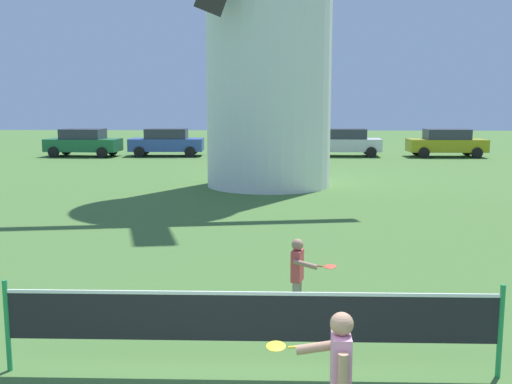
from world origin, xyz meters
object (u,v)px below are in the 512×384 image
player_near (338,377)px  parked_car_blue (167,142)px  parked_car_cream (263,142)px  tennis_net (251,317)px  parked_car_mustard (446,142)px  player_far (299,272)px  parked_car_green (83,142)px  parked_car_silver (347,142)px

player_near → parked_car_blue: parked_car_blue is taller
player_near → parked_car_cream: size_ratio=0.30×
player_near → tennis_net: bearing=116.6°
tennis_net → parked_car_cream: parked_car_cream is taller
tennis_net → parked_car_cream: size_ratio=1.27×
player_near → parked_car_mustard: 30.49m
player_far → parked_car_green: bearing=114.0°
player_far → parked_car_silver: (3.77, 25.76, 0.15)m
player_near → player_far: size_ratio=1.18×
parked_car_cream → player_near: bearing=-87.6°
parked_car_blue → parked_car_mustard: bearing=-0.2°
parked_car_blue → parked_car_silver: 10.28m
parked_car_cream → parked_car_mustard: size_ratio=1.06×
parked_car_mustard → parked_car_silver: bearing=177.3°
player_near → parked_car_silver: (3.58, 29.35, 0.04)m
parked_car_cream → parked_car_silver: size_ratio=1.16×
parked_car_green → parked_car_cream: size_ratio=0.93×
parked_car_silver → player_far: bearing=-98.3°
parked_car_silver → parked_car_mustard: size_ratio=0.92×
parked_car_blue → parked_car_mustard: same height
player_near → parked_car_cream: (-1.19, 28.97, 0.04)m
player_far → parked_car_mustard: size_ratio=0.27×
tennis_net → parked_car_silver: bearing=81.0°
player_far → player_near: bearing=-86.9°
parked_car_cream → parked_car_mustard: (10.34, 0.11, -0.00)m
parked_car_blue → parked_car_mustard: size_ratio=0.99×
tennis_net → parked_car_mustard: (9.97, 27.44, 0.12)m
parked_car_blue → parked_car_silver: (10.28, 0.20, -0.00)m
tennis_net → parked_car_silver: size_ratio=1.47×
player_far → parked_car_silver: 26.03m
tennis_net → parked_car_mustard: 29.19m
parked_car_mustard → player_far: bearing=-110.1°
player_far → parked_car_cream: 25.41m
parked_car_green → parked_car_silver: same height
parked_car_mustard → tennis_net: bearing=-110.0°
tennis_net → player_near: 1.84m
player_near → parked_car_silver: size_ratio=0.35×
tennis_net → parked_car_silver: 28.05m
player_far → tennis_net: bearing=-108.0°
parked_car_silver → tennis_net: bearing=-99.0°
parked_car_green → parked_car_cream: 10.20m
tennis_net → parked_car_silver: (4.40, 27.70, 0.12)m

